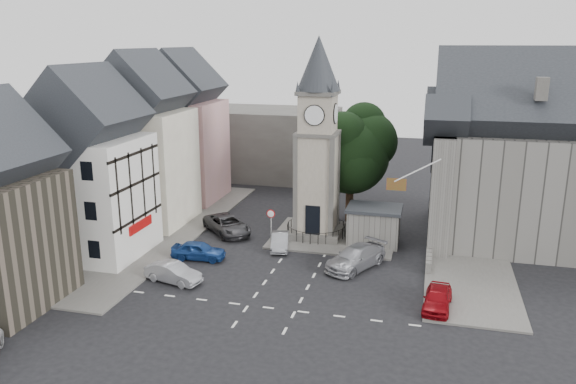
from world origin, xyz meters
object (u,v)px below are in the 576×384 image
(clock_tower, at_px, (318,140))
(car_east_red, at_px, (437,298))
(stone_shelter, at_px, (374,225))
(car_west_blue, at_px, (199,250))
(pedestrian, at_px, (460,235))

(clock_tower, xyz_separation_m, car_east_red, (9.81, -10.99, -7.44))
(stone_shelter, bearing_deg, clock_tower, 174.16)
(stone_shelter, xyz_separation_m, car_west_blue, (-12.30, -6.68, -0.86))
(car_west_blue, distance_m, car_east_red, 17.73)
(car_west_blue, relative_size, car_east_red, 1.01)
(pedestrian, bearing_deg, clock_tower, -3.50)
(stone_shelter, relative_size, car_west_blue, 1.07)
(car_west_blue, xyz_separation_m, pedestrian, (19.00, 7.89, 0.23))
(stone_shelter, bearing_deg, car_west_blue, -151.50)
(car_west_blue, bearing_deg, pedestrian, -71.13)
(clock_tower, distance_m, car_east_red, 16.51)
(stone_shelter, relative_size, car_east_red, 1.08)
(stone_shelter, xyz_separation_m, pedestrian, (6.70, 1.21, -0.63))
(car_west_blue, xyz_separation_m, car_east_red, (17.31, -3.82, -0.01))
(stone_shelter, height_order, car_west_blue, stone_shelter)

